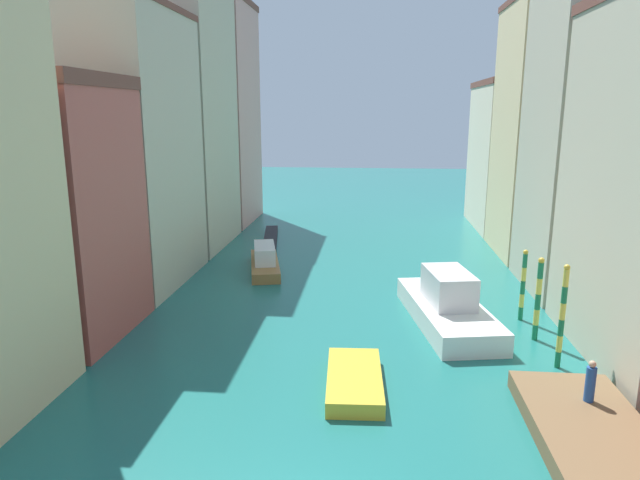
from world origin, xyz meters
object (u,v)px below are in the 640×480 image
(waterfront_dock, at_px, (590,431))
(motorboat_0, at_px, (265,261))
(motorboat_1, at_px, (354,381))
(gondola_black, at_px, (271,238))
(person_on_dock, at_px, (590,382))
(vaporetto_white, at_px, (447,306))
(mooring_pole_1, at_px, (538,298))
(mooring_pole_0, at_px, (562,316))
(mooring_pole_2, at_px, (523,285))

(waterfront_dock, relative_size, motorboat_0, 1.04)
(waterfront_dock, relative_size, motorboat_1, 1.46)
(waterfront_dock, height_order, gondola_black, waterfront_dock)
(person_on_dock, xyz_separation_m, gondola_black, (-17.11, 28.16, -1.24))
(waterfront_dock, bearing_deg, person_on_dock, 73.34)
(vaporetto_white, xyz_separation_m, gondola_black, (-13.11, 18.84, -0.77))
(person_on_dock, xyz_separation_m, mooring_pole_1, (0.08, 7.39, 0.73))
(mooring_pole_1, height_order, vaporetto_white, mooring_pole_1)
(gondola_black, bearing_deg, motorboat_0, -81.96)
(mooring_pole_0, relative_size, mooring_pole_1, 1.12)
(mooring_pole_2, relative_size, motorboat_1, 0.77)
(mooring_pole_0, distance_m, vaporetto_white, 6.74)
(waterfront_dock, height_order, motorboat_1, waterfront_dock)
(mooring_pole_2, xyz_separation_m, vaporetto_white, (-4.06, -0.82, -1.06))
(vaporetto_white, relative_size, gondola_black, 1.07)
(mooring_pole_1, height_order, motorboat_1, mooring_pole_1)
(waterfront_dock, height_order, person_on_dock, person_on_dock)
(motorboat_1, bearing_deg, motorboat_0, 112.60)
(motorboat_0, bearing_deg, waterfront_dock, -52.45)
(motorboat_0, relative_size, motorboat_1, 1.40)
(motorboat_1, bearing_deg, waterfront_dock, -19.77)
(mooring_pole_2, relative_size, motorboat_0, 0.55)
(gondola_black, relative_size, motorboat_1, 1.79)
(waterfront_dock, distance_m, motorboat_1, 8.76)
(waterfront_dock, xyz_separation_m, vaporetto_white, (-3.56, 10.79, 0.61))
(motorboat_0, bearing_deg, vaporetto_white, -37.83)
(vaporetto_white, height_order, motorboat_1, vaporetto_white)
(person_on_dock, bearing_deg, mooring_pole_1, 89.36)
(waterfront_dock, xyz_separation_m, motorboat_1, (-8.25, 2.96, -0.02))
(person_on_dock, bearing_deg, mooring_pole_0, 86.80)
(mooring_pole_0, relative_size, motorboat_1, 0.92)
(gondola_black, bearing_deg, person_on_dock, -58.71)
(mooring_pole_2, height_order, motorboat_1, mooring_pole_2)
(person_on_dock, height_order, vaporetto_white, vaporetto_white)
(vaporetto_white, bearing_deg, mooring_pole_0, -49.87)
(motorboat_1, bearing_deg, mooring_pole_2, 44.67)
(person_on_dock, bearing_deg, vaporetto_white, 113.25)
(gondola_black, bearing_deg, motorboat_1, -72.47)
(waterfront_dock, distance_m, motorboat_0, 25.10)
(vaporetto_white, bearing_deg, waterfront_dock, -71.73)
(motorboat_1, bearing_deg, mooring_pole_1, 33.92)
(mooring_pole_0, bearing_deg, waterfront_dock, -96.74)
(vaporetto_white, bearing_deg, mooring_pole_2, 11.43)
(mooring_pole_0, bearing_deg, mooring_pole_2, 91.82)
(person_on_dock, distance_m, mooring_pole_1, 7.42)
(mooring_pole_2, height_order, gondola_black, mooring_pole_2)
(person_on_dock, bearing_deg, motorboat_0, 130.50)
(gondola_black, bearing_deg, mooring_pole_0, -53.99)
(mooring_pole_0, distance_m, mooring_pole_2, 5.87)
(mooring_pole_1, xyz_separation_m, motorboat_0, (-15.82, 11.04, -1.44))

